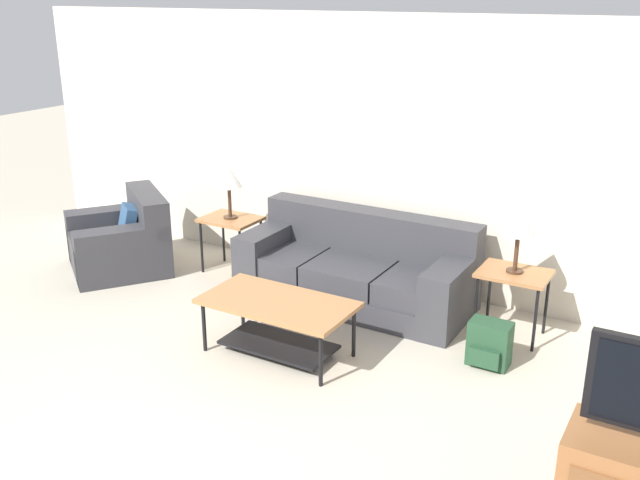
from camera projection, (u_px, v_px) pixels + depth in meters
name	position (u px, v px, depth m)	size (l,w,h in m)	color
wall_back	(388.00, 154.00, 6.81)	(8.82, 0.06, 2.60)	silver
couch	(357.00, 271.00, 6.68)	(2.18, 0.90, 0.82)	#38383D
armchair	(122.00, 242.00, 7.46)	(1.37, 1.35, 0.80)	#38383D
coffee_table	(278.00, 315.00, 5.67)	(1.21, 0.65, 0.47)	#A87042
side_table_left	(231.00, 224.00, 7.31)	(0.58, 0.45, 0.58)	#A87042
side_table_right	(514.00, 279.00, 5.92)	(0.58, 0.45, 0.58)	#A87042
table_lamp_left	(229.00, 178.00, 7.14)	(0.27, 0.27, 0.55)	#472D1E
table_lamp_right	(519.00, 223.00, 5.76)	(0.27, 0.27, 0.55)	#472D1E
backpack	(489.00, 344.00, 5.55)	(0.32, 0.27, 0.37)	#23472D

